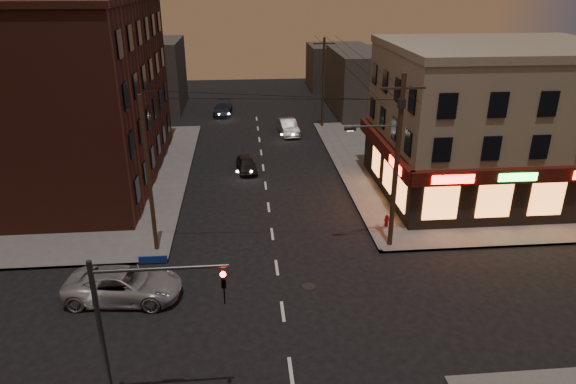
{
  "coord_description": "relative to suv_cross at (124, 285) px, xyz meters",
  "views": [
    {
      "loc": [
        -1.59,
        -20.21,
        14.71
      ],
      "look_at": [
        0.89,
        7.02,
        3.2
      ],
      "focal_mm": 32.0,
      "sensor_mm": 36.0,
      "label": 1
    }
  ],
  "objects": [
    {
      "name": "sedan_far",
      "position": [
        3.88,
        36.43,
        -0.09
      ],
      "size": [
        2.29,
        4.88,
        1.38
      ],
      "primitive_type": "imported",
      "rotation": [
        0.0,
        0.0,
        -0.08
      ],
      "color": "#182030",
      "rests_on": "ground"
    },
    {
      "name": "sedan_near",
      "position": [
        6.29,
        17.41,
        -0.17
      ],
      "size": [
        1.88,
        3.77,
        1.23
      ],
      "primitive_type": "imported",
      "rotation": [
        0.0,
        0.0,
        0.12
      ],
      "color": "black",
      "rests_on": "ground"
    },
    {
      "name": "sidewalk_nw",
      "position": [
        -10.34,
        17.19,
        -0.71
      ],
      "size": [
        24.0,
        28.0,
        0.15
      ],
      "primitive_type": "cube",
      "color": "#514F4C",
      "rests_on": "ground"
    },
    {
      "name": "sedan_mid",
      "position": [
        10.61,
        27.78,
        -0.02
      ],
      "size": [
        2.11,
        4.75,
        1.52
      ],
      "primitive_type": "imported",
      "rotation": [
        0.0,
        0.0,
        0.11
      ],
      "color": "slate",
      "rests_on": "ground"
    },
    {
      "name": "utility_pole_west",
      "position": [
        0.86,
        4.69,
        3.87
      ],
      "size": [
        0.24,
        0.24,
        9.0
      ],
      "primitive_type": "cylinder",
      "color": "#382619",
      "rests_on": "sidewalk_nw"
    },
    {
      "name": "sidewalk_ne",
      "position": [
        25.66,
        17.19,
        -0.71
      ],
      "size": [
        24.0,
        28.0,
        0.15
      ],
      "primitive_type": "cube",
      "color": "#514F4C",
      "rests_on": "ground"
    },
    {
      "name": "brick_apartment",
      "position": [
        -6.84,
        17.19,
        5.87
      ],
      "size": [
        12.0,
        20.0,
        13.0
      ],
      "primitive_type": "cube",
      "color": "#492117",
      "rests_on": "sidewalk_nw"
    },
    {
      "name": "ground",
      "position": [
        7.66,
        -1.81,
        -0.78
      ],
      "size": [
        120.0,
        120.0,
        0.0
      ],
      "primitive_type": "plane",
      "color": "black",
      "rests_on": "ground"
    },
    {
      "name": "suv_cross",
      "position": [
        0.0,
        0.0,
        0.0
      ],
      "size": [
        5.87,
        3.18,
        1.56
      ],
      "primitive_type": "imported",
      "rotation": [
        0.0,
        0.0,
        1.47
      ],
      "color": "#93959B",
      "rests_on": "ground"
    },
    {
      "name": "pizza_building",
      "position": [
        23.59,
        11.62,
        4.56
      ],
      "size": [
        15.85,
        12.85,
        10.5
      ],
      "color": "gray",
      "rests_on": "sidewalk_ne"
    },
    {
      "name": "utility_pole_far",
      "position": [
        14.46,
        30.19,
        3.87
      ],
      "size": [
        0.26,
        0.26,
        9.0
      ],
      "primitive_type": "cylinder",
      "color": "#382619",
      "rests_on": "sidewalk_ne"
    },
    {
      "name": "traffic_signal",
      "position": [
        2.1,
        -7.41,
        3.37
      ],
      "size": [
        4.49,
        0.32,
        6.47
      ],
      "color": "#333538",
      "rests_on": "ground"
    },
    {
      "name": "fire_hydrant",
      "position": [
        14.91,
        6.36,
        -0.21
      ],
      "size": [
        0.35,
        0.35,
        0.78
      ],
      "rotation": [
        0.0,
        0.0,
        0.26
      ],
      "color": "maroon",
      "rests_on": "sidewalk_ne"
    },
    {
      "name": "utility_pole_main",
      "position": [
        14.35,
        3.99,
        4.98
      ],
      "size": [
        4.2,
        0.44,
        10.0
      ],
      "color": "#382619",
      "rests_on": "sidewalk_ne"
    },
    {
      "name": "bg_building_ne_b",
      "position": [
        19.66,
        50.19,
        2.22
      ],
      "size": [
        8.0,
        8.0,
        6.0
      ],
      "primitive_type": "cube",
      "color": "#3F3D3A",
      "rests_on": "ground"
    },
    {
      "name": "bg_building_nw",
      "position": [
        -5.34,
        40.19,
        3.22
      ],
      "size": [
        9.0,
        10.0,
        8.0
      ],
      "primitive_type": "cube",
      "color": "#3F3D3A",
      "rests_on": "ground"
    },
    {
      "name": "bg_building_ne_a",
      "position": [
        21.66,
        36.19,
        2.72
      ],
      "size": [
        10.0,
        12.0,
        7.0
      ],
      "primitive_type": "cube",
      "color": "#3F3D3A",
      "rests_on": "ground"
    }
  ]
}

